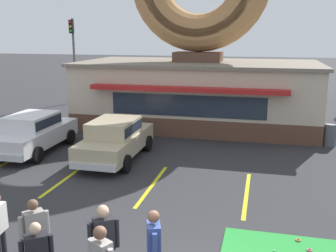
{
  "coord_description": "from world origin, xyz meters",
  "views": [
    {
      "loc": [
        1.39,
        -6.45,
        4.78
      ],
      "look_at": [
        -1.42,
        5.0,
        2.0
      ],
      "focal_mm": 42.0,
      "sensor_mm": 36.0,
      "label": 1
    }
  ],
  "objects_px": {
    "pedestrian_beanie_man": "(35,234)",
    "trash_bin": "(330,135)",
    "car_champagne": "(115,138)",
    "car_white": "(34,131)",
    "pedestrian_leather_jacket_man": "(154,249)",
    "pedestrian_clipboard_woman": "(104,243)",
    "traffic_light_pole": "(73,50)",
    "golf_ball": "(274,250)"
  },
  "relations": [
    {
      "from": "car_champagne",
      "to": "pedestrian_leather_jacket_man",
      "type": "height_order",
      "value": "pedestrian_leather_jacket_man"
    },
    {
      "from": "traffic_light_pole",
      "to": "pedestrian_beanie_man",
      "type": "bearing_deg",
      "value": -65.41
    },
    {
      "from": "golf_ball",
      "to": "pedestrian_leather_jacket_man",
      "type": "relative_size",
      "value": 0.02
    },
    {
      "from": "pedestrian_leather_jacket_man",
      "to": "golf_ball",
      "type": "bearing_deg",
      "value": 42.48
    },
    {
      "from": "pedestrian_clipboard_woman",
      "to": "car_white",
      "type": "bearing_deg",
      "value": 129.44
    },
    {
      "from": "pedestrian_clipboard_woman",
      "to": "trash_bin",
      "type": "height_order",
      "value": "pedestrian_clipboard_woman"
    },
    {
      "from": "pedestrian_clipboard_woman",
      "to": "trash_bin",
      "type": "relative_size",
      "value": 1.77
    },
    {
      "from": "car_champagne",
      "to": "pedestrian_leather_jacket_man",
      "type": "xyz_separation_m",
      "value": [
        3.66,
        -7.49,
        0.07
      ]
    },
    {
      "from": "pedestrian_beanie_man",
      "to": "trash_bin",
      "type": "relative_size",
      "value": 1.69
    },
    {
      "from": "golf_ball",
      "to": "trash_bin",
      "type": "height_order",
      "value": "trash_bin"
    },
    {
      "from": "car_champagne",
      "to": "pedestrian_clipboard_woman",
      "type": "bearing_deg",
      "value": -70.26
    },
    {
      "from": "pedestrian_clipboard_woman",
      "to": "traffic_light_pole",
      "type": "height_order",
      "value": "traffic_light_pole"
    },
    {
      "from": "traffic_light_pole",
      "to": "golf_ball",
      "type": "bearing_deg",
      "value": -51.82
    },
    {
      "from": "car_champagne",
      "to": "pedestrian_clipboard_woman",
      "type": "xyz_separation_m",
      "value": [
        2.71,
        -7.54,
        0.09
      ]
    },
    {
      "from": "pedestrian_beanie_man",
      "to": "traffic_light_pole",
      "type": "height_order",
      "value": "traffic_light_pole"
    },
    {
      "from": "pedestrian_clipboard_woman",
      "to": "trash_bin",
      "type": "xyz_separation_m",
      "value": [
        5.64,
        11.59,
        -0.46
      ]
    },
    {
      "from": "car_white",
      "to": "pedestrian_beanie_man",
      "type": "xyz_separation_m",
      "value": [
        4.86,
        -7.66,
        0.04
      ]
    },
    {
      "from": "pedestrian_clipboard_woman",
      "to": "trash_bin",
      "type": "bearing_deg",
      "value": 64.03
    },
    {
      "from": "car_champagne",
      "to": "trash_bin",
      "type": "xyz_separation_m",
      "value": [
        8.35,
        4.05,
        -0.37
      ]
    },
    {
      "from": "golf_ball",
      "to": "car_champagne",
      "type": "bearing_deg",
      "value": 137.16
    },
    {
      "from": "car_champagne",
      "to": "pedestrian_beanie_man",
      "type": "relative_size",
      "value": 2.77
    },
    {
      "from": "golf_ball",
      "to": "trash_bin",
      "type": "distance_m",
      "value": 9.82
    },
    {
      "from": "traffic_light_pole",
      "to": "car_champagne",
      "type": "bearing_deg",
      "value": -57.04
    },
    {
      "from": "golf_ball",
      "to": "pedestrian_leather_jacket_man",
      "type": "height_order",
      "value": "pedestrian_leather_jacket_man"
    },
    {
      "from": "car_champagne",
      "to": "pedestrian_beanie_man",
      "type": "xyz_separation_m",
      "value": [
        1.22,
        -7.48,
        0.04
      ]
    },
    {
      "from": "traffic_light_pole",
      "to": "trash_bin",
      "type": "bearing_deg",
      "value": -25.36
    },
    {
      "from": "trash_bin",
      "to": "traffic_light_pole",
      "type": "distance_m",
      "value": 17.82
    },
    {
      "from": "car_white",
      "to": "pedestrian_beanie_man",
      "type": "height_order",
      "value": "pedestrian_beanie_man"
    },
    {
      "from": "car_white",
      "to": "trash_bin",
      "type": "xyz_separation_m",
      "value": [
        11.99,
        3.87,
        -0.37
      ]
    },
    {
      "from": "pedestrian_clipboard_woman",
      "to": "pedestrian_leather_jacket_man",
      "type": "bearing_deg",
      "value": 3.37
    },
    {
      "from": "pedestrian_leather_jacket_man",
      "to": "traffic_light_pole",
      "type": "xyz_separation_m",
      "value": [
        -11.15,
        19.04,
        2.76
      ]
    },
    {
      "from": "pedestrian_beanie_man",
      "to": "trash_bin",
      "type": "xyz_separation_m",
      "value": [
        7.13,
        11.52,
        -0.42
      ]
    },
    {
      "from": "pedestrian_beanie_man",
      "to": "pedestrian_clipboard_woman",
      "type": "bearing_deg",
      "value": -2.5
    },
    {
      "from": "golf_ball",
      "to": "traffic_light_pole",
      "type": "relative_size",
      "value": 0.01
    },
    {
      "from": "pedestrian_leather_jacket_man",
      "to": "pedestrian_beanie_man",
      "type": "distance_m",
      "value": 2.44
    },
    {
      "from": "pedestrian_clipboard_woman",
      "to": "traffic_light_pole",
      "type": "relative_size",
      "value": 0.3
    },
    {
      "from": "golf_ball",
      "to": "trash_bin",
      "type": "relative_size",
      "value": 0.04
    },
    {
      "from": "pedestrian_leather_jacket_man",
      "to": "pedestrian_beanie_man",
      "type": "relative_size",
      "value": 1.03
    },
    {
      "from": "pedestrian_leather_jacket_man",
      "to": "pedestrian_beanie_man",
      "type": "xyz_separation_m",
      "value": [
        -2.44,
        0.01,
        -0.03
      ]
    },
    {
      "from": "pedestrian_clipboard_woman",
      "to": "pedestrian_beanie_man",
      "type": "height_order",
      "value": "pedestrian_clipboard_woman"
    },
    {
      "from": "car_white",
      "to": "pedestrian_clipboard_woman",
      "type": "height_order",
      "value": "pedestrian_clipboard_woman"
    },
    {
      "from": "trash_bin",
      "to": "pedestrian_beanie_man",
      "type": "bearing_deg",
      "value": -121.76
    }
  ]
}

